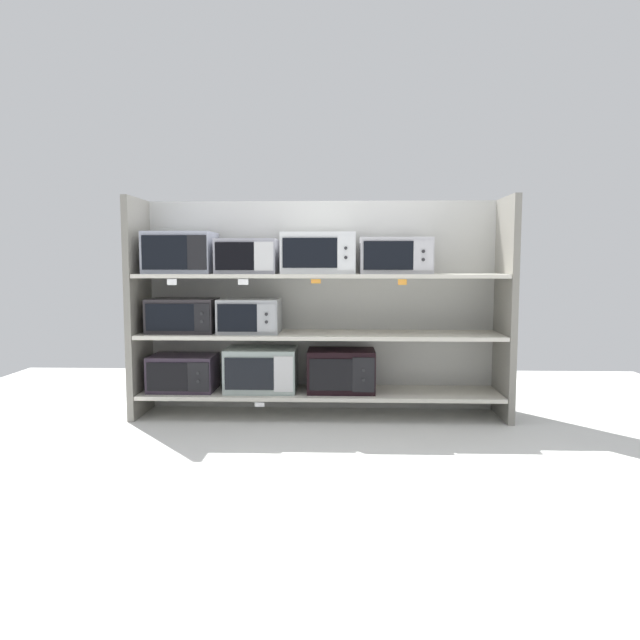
{
  "coord_description": "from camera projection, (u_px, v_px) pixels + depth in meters",
  "views": [
    {
      "loc": [
        0.16,
        -4.51,
        1.18
      ],
      "look_at": [
        0.0,
        0.0,
        0.75
      ],
      "focal_mm": 33.07,
      "sensor_mm": 36.0,
      "label": 1
    }
  ],
  "objects": [
    {
      "name": "upright_right",
      "position": [
        505.0,
        309.0,
        4.48
      ],
      "size": [
        0.05,
        0.5,
        1.68
      ],
      "primitive_type": "cube",
      "color": "gray",
      "rests_on": "ground"
    },
    {
      "name": "microwave_8",
      "position": [
        395.0,
        256.0,
        4.46
      ],
      "size": [
        0.53,
        0.41,
        0.27
      ],
      "color": "#BDBCC0",
      "rests_on": "shelf_2"
    },
    {
      "name": "price_tag_4",
      "position": [
        402.0,
        282.0,
        4.23
      ],
      "size": [
        0.06,
        0.0,
        0.04
      ],
      "primitive_type": "cube",
      "color": "orange"
    },
    {
      "name": "back_panel",
      "position": [
        321.0,
        306.0,
        4.8
      ],
      "size": [
        2.97,
        0.04,
        1.68
      ],
      "primitive_type": "cube",
      "color": "#B2B2AD",
      "rests_on": "ground"
    },
    {
      "name": "ground",
      "position": [
        314.0,
        459.0,
        3.61
      ],
      "size": [
        6.77,
        6.0,
        0.02
      ],
      "primitive_type": "cube",
      "color": "silver"
    },
    {
      "name": "microwave_1",
      "position": [
        261.0,
        369.0,
        4.58
      ],
      "size": [
        0.55,
        0.39,
        0.34
      ],
      "color": "#97A6A1",
      "rests_on": "shelf_0"
    },
    {
      "name": "microwave_4",
      "position": [
        250.0,
        316.0,
        4.55
      ],
      "size": [
        0.46,
        0.38,
        0.26
      ],
      "color": "#A2A4A7",
      "rests_on": "shelf_1"
    },
    {
      "name": "microwave_2",
      "position": [
        341.0,
        371.0,
        4.56
      ],
      "size": [
        0.52,
        0.37,
        0.33
      ],
      "color": "black",
      "rests_on": "shelf_0"
    },
    {
      "name": "microwave_5",
      "position": [
        181.0,
        253.0,
        4.52
      ],
      "size": [
        0.51,
        0.43,
        0.32
      ],
      "color": "#989DAE",
      "rests_on": "shelf_2"
    },
    {
      "name": "microwave_3",
      "position": [
        183.0,
        316.0,
        4.57
      ],
      "size": [
        0.51,
        0.35,
        0.26
      ],
      "color": "#2C282C",
      "rests_on": "shelf_1"
    },
    {
      "name": "microwave_7",
      "position": [
        319.0,
        253.0,
        4.48
      ],
      "size": [
        0.56,
        0.43,
        0.31
      ],
      "color": "silver",
      "rests_on": "shelf_2"
    },
    {
      "name": "price_tag_0",
      "position": [
        260.0,
        405.0,
        4.35
      ],
      "size": [
        0.07,
        0.0,
        0.03
      ],
      "primitive_type": "cube",
      "color": "white"
    },
    {
      "name": "microwave_6",
      "position": [
        248.0,
        256.0,
        4.5
      ],
      "size": [
        0.45,
        0.43,
        0.26
      ],
      "color": "#9999A4",
      "rests_on": "shelf_2"
    },
    {
      "name": "price_tag_3",
      "position": [
        316.0,
        281.0,
        4.25
      ],
      "size": [
        0.07,
        0.0,
        0.03
      ],
      "primitive_type": "cube",
      "color": "orange"
    },
    {
      "name": "upright_left",
      "position": [
        139.0,
        308.0,
        4.58
      ],
      "size": [
        0.05,
        0.5,
        1.68
      ],
      "primitive_type": "cube",
      "color": "gray",
      "rests_on": "ground"
    },
    {
      "name": "price_tag_1",
      "position": [
        172.0,
        282.0,
        4.29
      ],
      "size": [
        0.07,
        0.0,
        0.04
      ],
      "primitive_type": "cube",
      "color": "white"
    },
    {
      "name": "shelf_1",
      "position": [
        320.0,
        335.0,
        4.55
      ],
      "size": [
        2.77,
        0.5,
        0.03
      ],
      "primitive_type": "cube",
      "color": "beige"
    },
    {
      "name": "shelf_0",
      "position": [
        320.0,
        393.0,
        4.59
      ],
      "size": [
        2.77,
        0.5,
        0.03
      ],
      "primitive_type": "cube",
      "color": "beige",
      "rests_on": "ground"
    },
    {
      "name": "price_tag_2",
      "position": [
        243.0,
        282.0,
        4.27
      ],
      "size": [
        0.08,
        0.0,
        0.04
      ],
      "primitive_type": "cube",
      "color": "white"
    },
    {
      "name": "microwave_0",
      "position": [
        183.0,
        373.0,
        4.61
      ],
      "size": [
        0.5,
        0.37,
        0.28
      ],
      "color": "#312635",
      "rests_on": "shelf_0"
    },
    {
      "name": "shelf_2",
      "position": [
        320.0,
        276.0,
        4.5
      ],
      "size": [
        2.77,
        0.5,
        0.03
      ],
      "primitive_type": "cube",
      "color": "beige"
    }
  ]
}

